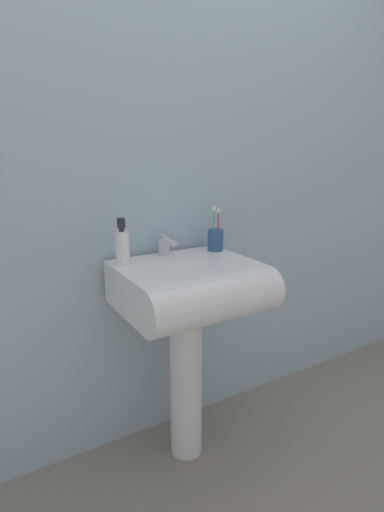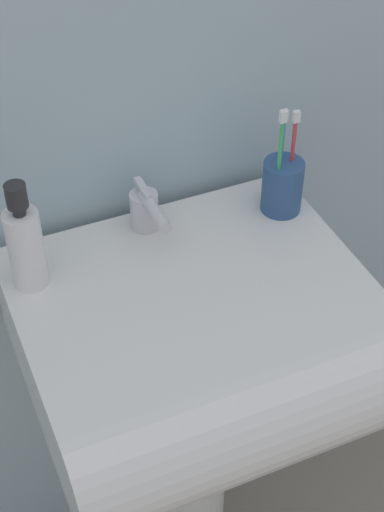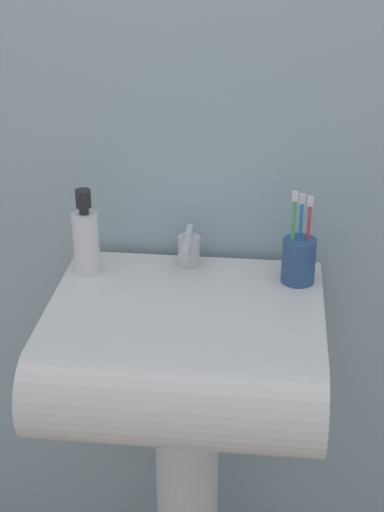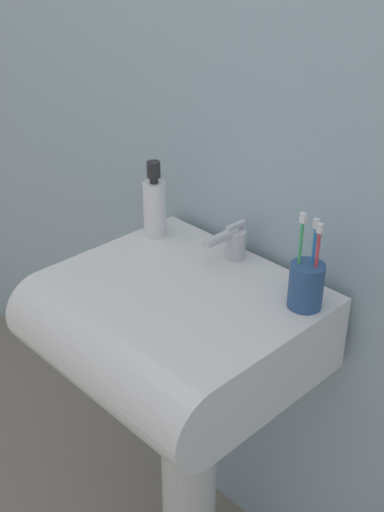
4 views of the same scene
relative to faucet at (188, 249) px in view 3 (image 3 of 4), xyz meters
name	(u,v)px [view 3 (image 3 of 4)]	position (x,y,z in m)	size (l,w,h in m)	color
wall_back	(200,116)	(0.01, 0.10, 0.26)	(5.00, 0.05, 2.40)	#9EB7C1
sink_pedestal	(187,504)	(0.01, -0.15, -0.58)	(0.14, 0.14, 0.72)	white
sink_basin	(183,356)	(0.01, -0.21, -0.13)	(0.54, 0.49, 0.17)	white
faucet	(188,249)	(0.00, 0.00, 0.00)	(0.05, 0.12, 0.08)	silver
toothbrush_cup	(299,259)	(0.23, -0.04, 0.01)	(0.07, 0.07, 0.20)	#2D5184
soap_bottle	(86,239)	(-0.21, -0.05, 0.03)	(0.05, 0.05, 0.19)	white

